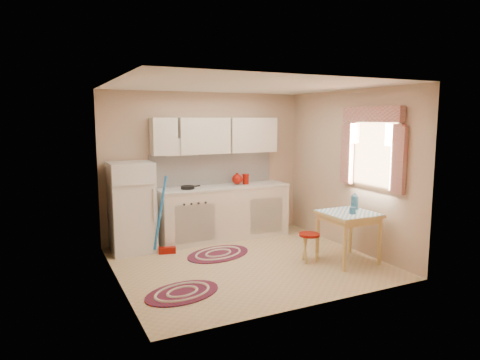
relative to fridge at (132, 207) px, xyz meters
name	(u,v)px	position (x,y,z in m)	size (l,w,h in m)	color
room_shell	(249,150)	(1.52, -1.01, 0.90)	(3.64, 3.60, 2.52)	tan
fridge	(132,207)	(0.00, 0.00, 0.00)	(0.65, 0.60, 1.40)	silver
broom	(166,215)	(0.45, -0.35, -0.10)	(0.28, 0.12, 1.20)	blue
base_cabinets	(224,213)	(1.57, 0.05, -0.26)	(2.25, 0.60, 0.88)	beige
countertop	(224,187)	(1.57, 0.05, 0.20)	(2.27, 0.62, 0.04)	beige
frying_pan	(188,187)	(0.91, 0.00, 0.24)	(0.22, 0.22, 0.05)	black
red_kettle	(237,179)	(1.83, 0.05, 0.32)	(0.20, 0.18, 0.20)	#870E04
red_canister	(246,180)	(1.99, 0.05, 0.30)	(0.11, 0.11, 0.16)	#870E04
table	(348,237)	(2.70, -1.83, -0.34)	(0.72, 0.72, 0.72)	#DDBC6E
stool	(309,248)	(2.19, -1.61, -0.49)	(0.30, 0.30, 0.42)	#870E04
coffee_pot	(355,201)	(2.91, -1.71, 0.15)	(0.13, 0.11, 0.26)	#2A5E80
mug	(353,211)	(2.69, -1.93, 0.07)	(0.09, 0.09, 0.10)	#2A5E80
rug_center	(218,254)	(1.13, -0.73, -0.69)	(1.06, 0.71, 0.02)	maroon
rug_left	(182,293)	(0.18, -1.91, -0.69)	(0.95, 0.63, 0.02)	maroon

